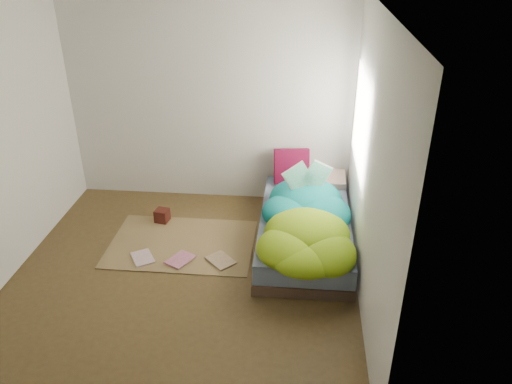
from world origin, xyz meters
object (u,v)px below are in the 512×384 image
pillow_magenta (292,166)px  floor_book_b (173,256)px  open_book (308,168)px  wooden_box (162,215)px  bed (305,229)px  floor_book_a (133,260)px

pillow_magenta → floor_book_b: (-1.22, -1.29, -0.53)m
open_book → wooden_box: 1.87m
bed → pillow_magenta: (-0.18, 0.83, 0.39)m
bed → open_book: (0.01, 0.22, 0.65)m
pillow_magenta → floor_book_a: 2.20m
pillow_magenta → floor_book_a: (-1.62, -1.39, -0.53)m
pillow_magenta → floor_book_b: bearing=-141.2°
floor_book_a → bed: bearing=-14.8°
open_book → pillow_magenta: bearing=87.9°
pillow_magenta → open_book: bearing=-80.2°
floor_book_a → floor_book_b: floor_book_b is taller
wooden_box → floor_book_a: size_ratio=0.54×
wooden_box → open_book: bearing=-2.0°
pillow_magenta → open_book: size_ratio=0.93×
floor_book_b → wooden_box: bearing=141.1°
pillow_magenta → bed: bearing=-85.3°
wooden_box → floor_book_a: (-0.10, -0.84, -0.07)m
open_book → floor_book_b: 1.76m
open_book → floor_book_a: open_book is taller
bed → floor_book_b: bed is taller
bed → floor_book_a: bearing=-162.8°
floor_book_a → floor_book_b: 0.42m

